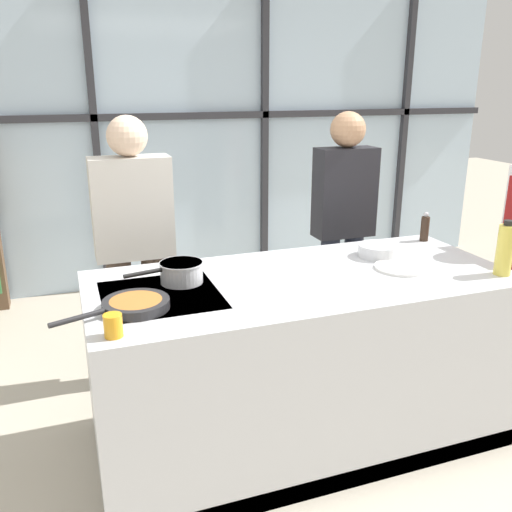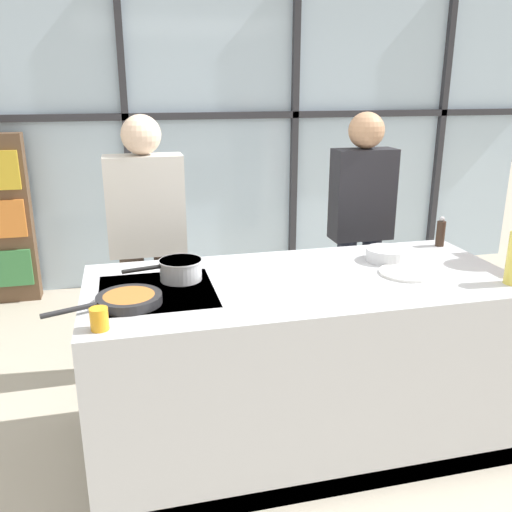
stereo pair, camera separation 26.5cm
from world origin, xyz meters
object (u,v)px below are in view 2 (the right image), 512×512
(white_plate, at_px, (407,273))
(saucepan, at_px, (180,269))
(spectator_far_left, at_px, (147,236))
(spectator_center_left, at_px, (361,220))
(mixing_bowl, at_px, (386,254))
(juice_glass_near, at_px, (99,319))
(frying_pan, at_px, (128,299))
(pepper_grinder, at_px, (441,233))

(white_plate, bearing_deg, saucepan, 170.53)
(spectator_far_left, bearing_deg, spectator_center_left, -180.00)
(saucepan, bearing_deg, spectator_far_left, 98.89)
(spectator_center_left, relative_size, mixing_bowl, 7.52)
(spectator_far_left, relative_size, juice_glass_near, 18.50)
(spectator_center_left, xyz_separation_m, frying_pan, (-1.53, -1.01, -0.02))
(mixing_bowl, height_order, juice_glass_near, juice_glass_near)
(frying_pan, height_order, mixing_bowl, mixing_bowl)
(saucepan, height_order, pepper_grinder, pepper_grinder)
(saucepan, height_order, juice_glass_near, saucepan)
(saucepan, bearing_deg, juice_glass_near, -126.70)
(pepper_grinder, distance_m, juice_glass_near, 2.02)
(mixing_bowl, distance_m, juice_glass_near, 1.55)
(juice_glass_near, bearing_deg, pepper_grinder, 20.32)
(white_plate, relative_size, mixing_bowl, 1.24)
(spectator_far_left, height_order, frying_pan, spectator_far_left)
(frying_pan, distance_m, pepper_grinder, 1.85)
(frying_pan, relative_size, pepper_grinder, 2.76)
(frying_pan, distance_m, juice_glass_near, 0.26)
(saucepan, bearing_deg, spectator_center_left, 30.65)
(frying_pan, relative_size, white_plate, 1.80)
(white_plate, distance_m, juice_glass_near, 1.50)
(spectator_center_left, height_order, juice_glass_near, spectator_center_left)
(frying_pan, distance_m, mixing_bowl, 1.39)
(saucepan, bearing_deg, pepper_grinder, 8.05)
(spectator_far_left, relative_size, spectator_center_left, 1.00)
(spectator_center_left, distance_m, saucepan, 1.49)
(spectator_center_left, height_order, pepper_grinder, spectator_center_left)
(white_plate, height_order, mixing_bowl, mixing_bowl)
(spectator_far_left, xyz_separation_m, juice_glass_near, (-0.24, -1.24, 0.02))
(spectator_center_left, height_order, mixing_bowl, spectator_center_left)
(frying_pan, height_order, saucepan, saucepan)
(white_plate, bearing_deg, spectator_far_left, 142.36)
(pepper_grinder, bearing_deg, spectator_center_left, 115.01)
(spectator_center_left, height_order, saucepan, spectator_center_left)
(spectator_far_left, height_order, saucepan, spectator_far_left)
(pepper_grinder, height_order, juice_glass_near, pepper_grinder)
(spectator_far_left, xyz_separation_m, pepper_grinder, (1.65, -0.54, 0.06))
(white_plate, bearing_deg, pepper_grinder, 43.06)
(spectator_far_left, height_order, mixing_bowl, spectator_far_left)
(white_plate, xyz_separation_m, pepper_grinder, (0.43, 0.40, 0.07))
(spectator_center_left, distance_m, mixing_bowl, 0.74)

